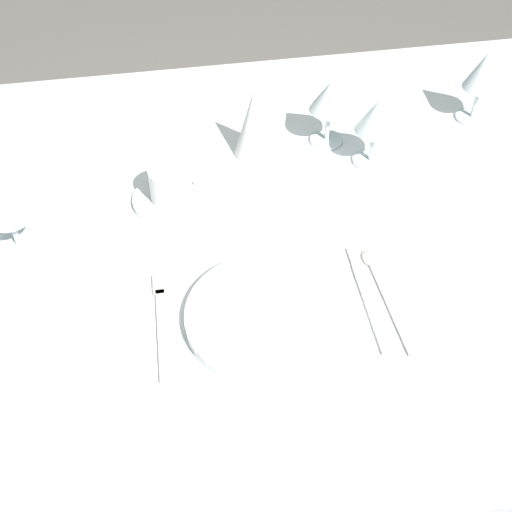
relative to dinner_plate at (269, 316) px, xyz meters
The scene contains 13 objects.
ground_plane 0.78m from the dinner_plate, 93.58° to the left, with size 6.00×6.00×0.00m, color slate.
dining_table 0.23m from the dinner_plate, 93.58° to the left, with size 1.80×1.11×0.74m.
dinner_plate is the anchor object (origin of this frame).
fork_outer 0.17m from the dinner_plate, behind, with size 0.03×0.21×0.00m.
dinner_knife 0.16m from the dinner_plate, ahead, with size 0.02×0.22×0.00m.
spoon_soup 0.19m from the dinner_plate, 10.50° to the left, with size 0.03×0.22×0.01m.
saucer_left 0.33m from the dinner_plate, 111.95° to the left, with size 0.14×0.14×0.01m, color white.
coffee_cup_left 0.33m from the dinner_plate, 111.66° to the left, with size 0.10×0.07×0.06m.
wine_glass_centre 0.46m from the dinner_plate, 149.15° to the left, with size 0.08×0.08×0.14m.
wine_glass_left 0.45m from the dinner_plate, 53.29° to the left, with size 0.08×0.08×0.14m.
wine_glass_right 0.48m from the dinner_plate, 65.58° to the left, with size 0.08×0.08×0.14m.
wine_glass_far 0.69m from the dinner_plate, 41.74° to the left, with size 0.07×0.07×0.15m.
napkin_folded 0.42m from the dinner_plate, 83.33° to the left, with size 0.08×0.08×0.15m, color white.
Camera 1 is at (-0.12, -0.88, 1.58)m, focal length 49.30 mm.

